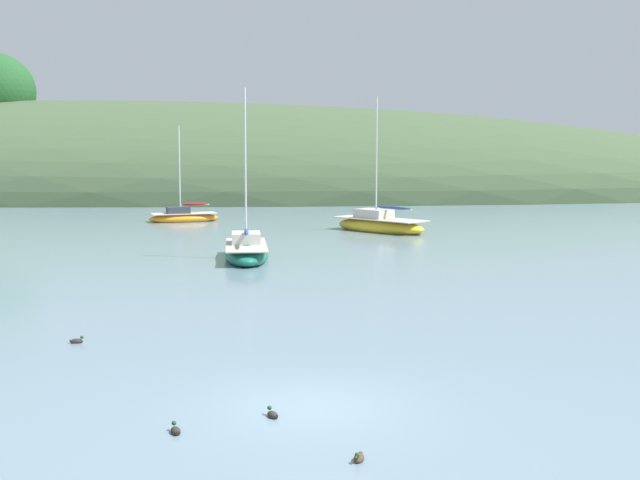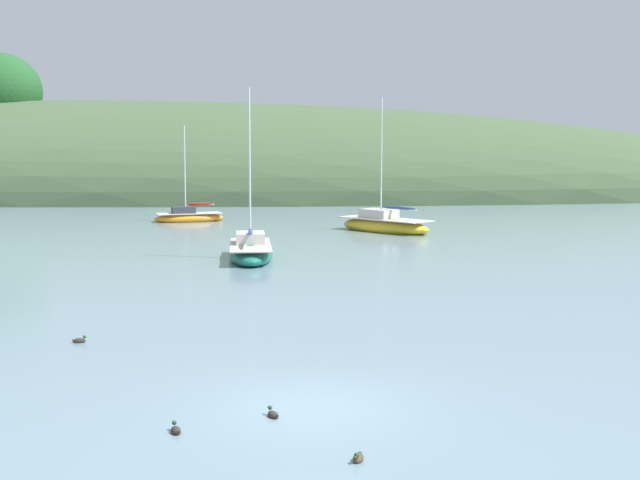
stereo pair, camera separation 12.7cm
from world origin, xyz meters
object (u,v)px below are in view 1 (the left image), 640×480
(sailboat_teal_outer, at_px, (188,217))
(duck_straggler, at_px, (276,415))
(sailboat_yellow_far, at_px, (384,225))
(sailboat_blue_center, at_px, (250,252))
(duck_trailing, at_px, (363,458))
(duck_lone_left, at_px, (81,341))
(duck_lone_right, at_px, (180,430))

(sailboat_teal_outer, height_order, duck_straggler, sailboat_teal_outer)
(duck_straggler, bearing_deg, sailboat_yellow_far, 82.72)
(sailboat_blue_center, distance_m, duck_trailing, 25.86)
(duck_straggler, distance_m, duck_lone_left, 8.55)
(sailboat_teal_outer, bearing_deg, duck_lone_right, -81.27)
(sailboat_blue_center, height_order, duck_lone_right, sailboat_blue_center)
(duck_trailing, height_order, duck_lone_left, same)
(sailboat_blue_center, bearing_deg, duck_lone_left, -100.83)
(duck_lone_left, bearing_deg, sailboat_teal_outer, 94.37)
(sailboat_yellow_far, xyz_separation_m, duck_lone_left, (-10.27, -29.53, -0.35))
(duck_trailing, distance_m, duck_lone_left, 11.41)
(sailboat_blue_center, relative_size, sailboat_teal_outer, 1.21)
(sailboat_yellow_far, height_order, duck_trailing, sailboat_yellow_far)
(duck_lone_right, xyz_separation_m, duck_lone_left, (-3.91, 7.35, 0.00))
(sailboat_blue_center, distance_m, duck_straggler, 23.29)
(sailboat_yellow_far, distance_m, duck_lone_right, 37.43)
(duck_lone_right, bearing_deg, sailboat_blue_center, 91.68)
(sailboat_yellow_far, height_order, duck_lone_right, sailboat_yellow_far)
(sailboat_blue_center, xyz_separation_m, duck_lone_right, (0.71, -24.11, -0.32))
(duck_lone_left, bearing_deg, sailboat_yellow_far, 70.82)
(sailboat_teal_outer, relative_size, duck_trailing, 15.82)
(sailboat_teal_outer, bearing_deg, duck_trailing, -77.37)
(sailboat_teal_outer, xyz_separation_m, duck_lone_right, (6.67, -43.45, -0.27))
(sailboat_teal_outer, xyz_separation_m, duck_trailing, (10.06, -44.87, -0.27))
(sailboat_blue_center, bearing_deg, duck_trailing, -80.89)
(sailboat_yellow_far, height_order, duck_straggler, sailboat_yellow_far)
(duck_straggler, height_order, duck_lone_right, same)
(sailboat_yellow_far, distance_m, duck_lone_left, 31.27)
(duck_trailing, bearing_deg, duck_straggler, 124.15)
(sailboat_yellow_far, bearing_deg, duck_straggler, -97.28)
(duck_straggler, relative_size, duck_trailing, 0.95)
(sailboat_yellow_far, bearing_deg, sailboat_blue_center, -118.96)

